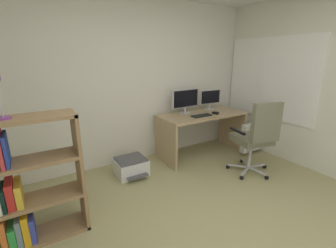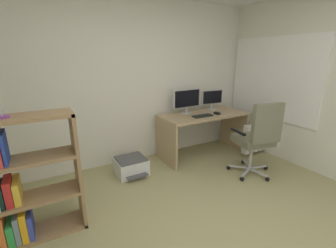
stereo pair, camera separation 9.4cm
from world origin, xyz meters
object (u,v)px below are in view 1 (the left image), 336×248
(monitor_main, at_px, (185,99))
(keyboard, at_px, (202,116))
(monitor_secondary, at_px, (210,98))
(printer, at_px, (131,166))
(computer_mouse, at_px, (216,113))
(radiator, at_px, (259,135))
(office_chair, at_px, (257,135))
(bookshelf, at_px, (20,189))
(desk, at_px, (202,124))

(monitor_main, distance_m, keyboard, 0.41)
(monitor_secondary, distance_m, printer, 1.87)
(computer_mouse, bearing_deg, monitor_secondary, 50.78)
(monitor_secondary, height_order, radiator, monitor_secondary)
(monitor_secondary, xyz_separation_m, office_chair, (-0.14, -1.17, -0.33))
(keyboard, xyz_separation_m, office_chair, (0.31, -0.84, -0.13))
(office_chair, xyz_separation_m, printer, (-1.52, 0.94, -0.49))
(monitor_main, relative_size, office_chair, 0.48)
(bookshelf, distance_m, printer, 1.55)
(desk, relative_size, radiator, 1.73)
(monitor_main, distance_m, printer, 1.42)
(monitor_main, relative_size, printer, 1.12)
(monitor_secondary, xyz_separation_m, bookshelf, (-2.97, -0.94, -0.39))
(desk, height_order, radiator, desk)
(keyboard, height_order, office_chair, office_chair)
(monitor_secondary, distance_m, office_chair, 1.23)
(bookshelf, bearing_deg, monitor_main, 21.06)
(desk, relative_size, keyboard, 4.38)
(bookshelf, bearing_deg, office_chair, -4.78)
(printer, bearing_deg, computer_mouse, -3.84)
(printer, bearing_deg, monitor_main, 11.71)
(monitor_main, bearing_deg, keyboard, -74.60)
(bookshelf, bearing_deg, computer_mouse, 12.07)
(monitor_main, distance_m, office_chair, 1.29)
(desk, distance_m, office_chair, 1.01)
(computer_mouse, distance_m, bookshelf, 2.89)
(monitor_main, distance_m, computer_mouse, 0.56)
(desk, bearing_deg, bookshelf, -164.16)
(printer, bearing_deg, office_chair, -31.79)
(bookshelf, xyz_separation_m, printer, (1.31, 0.70, -0.43))
(office_chair, bearing_deg, radiator, 33.96)
(computer_mouse, bearing_deg, desk, 123.54)
(monitor_main, relative_size, monitor_secondary, 1.26)
(office_chair, distance_m, radiator, 1.00)
(desk, height_order, office_chair, office_chair)
(desk, xyz_separation_m, monitor_secondary, (0.32, 0.18, 0.40))
(desk, relative_size, computer_mouse, 14.91)
(office_chair, relative_size, bookshelf, 0.93)
(monitor_secondary, height_order, computer_mouse, monitor_secondary)
(monitor_secondary, relative_size, keyboard, 1.25)
(monitor_main, xyz_separation_m, printer, (-1.12, -0.23, -0.85))
(monitor_secondary, bearing_deg, keyboard, -143.93)
(monitor_secondary, distance_m, radiator, 1.11)
(monitor_main, distance_m, monitor_secondary, 0.55)
(office_chair, height_order, radiator, office_chair)
(monitor_main, xyz_separation_m, radiator, (1.19, -0.64, -0.67))
(computer_mouse, height_order, office_chair, office_chair)
(keyboard, bearing_deg, bookshelf, -167.13)
(office_chair, bearing_deg, monitor_secondary, 82.95)
(monitor_secondary, height_order, printer, monitor_secondary)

